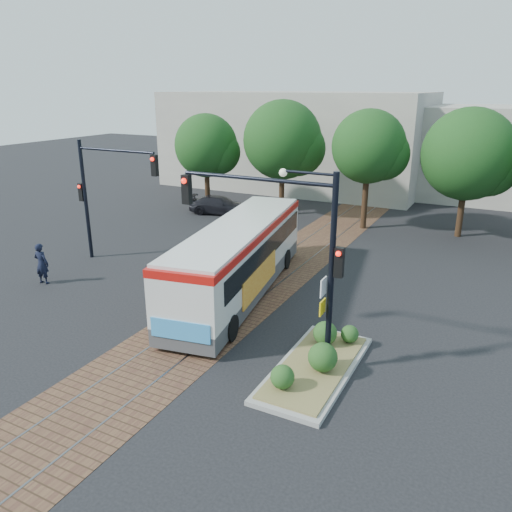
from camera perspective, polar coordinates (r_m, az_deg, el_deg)
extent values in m
plane|color=black|center=(18.78, -6.05, -7.93)|extent=(120.00, 120.00, 0.00)
cube|color=brown|center=(21.91, -0.33, -3.77)|extent=(3.60, 40.00, 0.01)
cube|color=slate|center=(22.24, -2.04, -3.41)|extent=(0.06, 40.00, 0.01)
cube|color=slate|center=(21.60, 1.44, -4.10)|extent=(0.06, 40.00, 0.01)
cylinder|color=#382314|center=(36.33, -5.58, 7.62)|extent=(0.36, 0.36, 2.86)
sphere|color=black|center=(35.87, -5.74, 12.45)|extent=(4.40, 4.40, 4.40)
cylinder|color=#382314|center=(34.41, 2.94, 7.27)|extent=(0.36, 0.36, 3.12)
sphere|color=black|center=(33.88, 3.05, 13.10)|extent=(5.20, 5.20, 5.20)
cylinder|color=#382314|center=(31.66, 12.32, 6.10)|extent=(0.36, 0.36, 3.39)
sphere|color=black|center=(31.13, 12.75, 12.11)|extent=(4.40, 4.40, 4.40)
cylinder|color=#382314|center=(31.59, 22.34, 4.60)|extent=(0.36, 0.36, 2.86)
sphere|color=black|center=(31.02, 23.12, 10.65)|extent=(5.20, 5.20, 5.20)
cube|color=#ADA899|center=(45.60, 4.89, 13.16)|extent=(22.00, 12.00, 8.00)
cube|color=#424244|center=(21.32, -1.92, -2.94)|extent=(4.25, 11.60, 0.66)
cube|color=silver|center=(20.90, -1.95, 0.19)|extent=(4.27, 11.60, 1.80)
cube|color=black|center=(21.07, -1.71, 1.16)|extent=(4.14, 10.49, 0.85)
cube|color=#B7120E|center=(20.59, -1.99, 2.94)|extent=(4.31, 11.61, 0.28)
cube|color=silver|center=(20.54, -1.99, 3.45)|extent=(4.13, 11.21, 0.13)
cube|color=black|center=(16.00, -8.61, -4.55)|extent=(1.51, 0.37, 0.85)
cube|color=#348ED1|center=(16.35, -8.66, -8.42)|extent=(2.06, 0.41, 0.66)
cube|color=orange|center=(19.89, 0.50, -2.53)|extent=(0.78, 4.21, 1.04)
cylinder|color=black|center=(18.33, -9.44, -7.16)|extent=(0.49, 0.99, 0.95)
cylinder|color=black|center=(17.52, -2.99, -8.19)|extent=(0.49, 0.99, 0.95)
cylinder|color=black|center=(24.87, -1.53, 0.16)|extent=(0.49, 0.99, 0.95)
cylinder|color=black|center=(24.28, 3.34, -0.33)|extent=(0.49, 0.99, 0.95)
cube|color=gray|center=(16.05, 6.76, -12.66)|extent=(2.20, 5.20, 0.15)
cube|color=olive|center=(15.99, 6.78, -12.30)|extent=(1.90, 4.80, 0.08)
sphere|color=#1E4719|center=(14.64, 3.04, -13.57)|extent=(0.70, 0.70, 0.70)
sphere|color=#1E4719|center=(15.49, 7.64, -11.33)|extent=(0.90, 0.90, 0.90)
sphere|color=#1E4719|center=(16.99, 7.90, -8.67)|extent=(0.80, 0.80, 0.80)
sphere|color=#1E4719|center=(17.28, 10.67, -8.71)|extent=(0.60, 0.60, 0.60)
cylinder|color=black|center=(14.75, 8.59, -2.06)|extent=(0.18, 0.18, 6.00)
cylinder|color=black|center=(15.00, -0.07, 8.82)|extent=(5.00, 0.12, 0.12)
cube|color=black|center=(16.39, -7.92, 7.54)|extent=(0.28, 0.22, 0.95)
sphere|color=#FF190C|center=(16.22, -8.26, 8.49)|extent=(0.18, 0.18, 0.18)
cube|color=black|center=(14.55, 9.49, -0.72)|extent=(0.26, 0.20, 0.90)
sphere|color=#FF190C|center=(14.34, 9.39, 0.25)|extent=(0.16, 0.16, 0.16)
cube|color=white|center=(14.84, 7.71, -3.54)|extent=(0.04, 0.45, 0.55)
cube|color=yellow|center=(15.10, 7.60, -5.82)|extent=(0.04, 0.45, 0.45)
cylinder|color=black|center=(14.26, 6.09, 9.42)|extent=(1.60, 0.08, 0.08)
sphere|color=silver|center=(14.57, 3.11, 9.50)|extent=(0.24, 0.24, 0.24)
cylinder|color=black|center=(26.60, -18.89, 6.03)|extent=(0.18, 0.18, 6.00)
cylinder|color=black|center=(24.62, -15.79, 11.54)|extent=(4.50, 0.12, 0.12)
cube|color=black|center=(23.23, -11.52, 10.09)|extent=(0.28, 0.22, 0.95)
sphere|color=#FF190C|center=(23.08, -11.79, 10.78)|extent=(0.18, 0.18, 0.18)
cube|color=black|center=(26.68, -19.32, 6.90)|extent=(0.26, 0.20, 0.90)
sphere|color=#FF190C|center=(26.54, -19.59, 7.48)|extent=(0.16, 0.16, 0.16)
imported|color=black|center=(24.20, -23.30, -0.80)|extent=(0.74, 0.54, 1.87)
imported|color=black|center=(34.89, -4.16, 5.83)|extent=(4.58, 2.70, 1.24)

